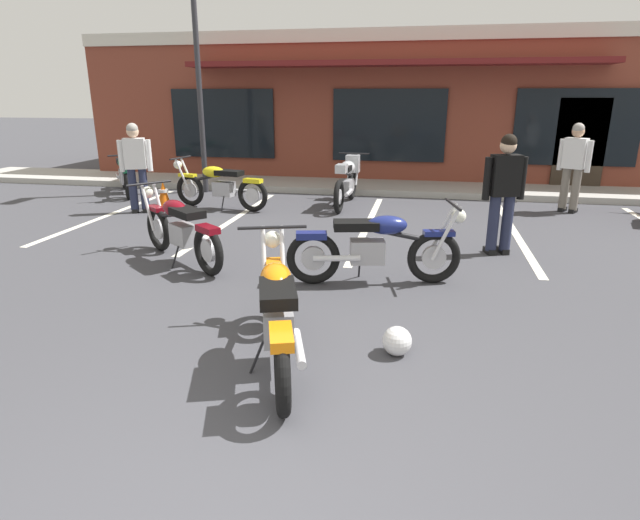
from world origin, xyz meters
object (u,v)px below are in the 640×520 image
Objects in this scene: motorcycle_foreground_classic at (277,311)px; traffic_cone at (164,194)px; person_in_shorts_foreground at (136,163)px; helmet_on_pavement at (397,341)px; motorcycle_cream_vintage at (125,174)px; motorcycle_blue_standard at (376,246)px; person_by_back_row at (574,163)px; parking_lot_lamp_post at (194,35)px; person_in_black_shirt at (504,188)px; motorcycle_green_cafe_racer at (347,179)px; motorcycle_red_sportbike at (180,228)px; motorcycle_silver_naked at (219,185)px.

motorcycle_foreground_classic is 3.86× the size of traffic_cone.
person_in_shorts_foreground reaches higher than helmet_on_pavement.
motorcycle_blue_standard is at bearing -38.09° from motorcycle_cream_vintage.
motorcycle_foreground_classic is 7.83m from person_by_back_row.
parking_lot_lamp_post is at bearing 16.41° from motorcycle_cream_vintage.
person_in_black_shirt reaches higher than motorcycle_cream_vintage.
person_by_back_row is 3.16× the size of traffic_cone.
motorcycle_cream_vintage is 9.26m from helmet_on_pavement.
motorcycle_green_cafe_racer reaches higher than helmet_on_pavement.
motorcycle_foreground_classic is at bearing -119.59° from person_by_back_row.
traffic_cone is (0.18, 0.62, -0.69)m from person_in_shorts_foreground.
parking_lot_lamp_post reaches higher than motorcycle_blue_standard.
traffic_cone is at bearing -172.65° from person_by_back_row.
person_in_shorts_foreground reaches higher than motorcycle_foreground_classic.
motorcycle_red_sportbike and motorcycle_blue_standard have the same top height.
traffic_cone is at bearing 74.00° from person_in_shorts_foreground.
motorcycle_silver_naked is 3.46m from parking_lot_lamp_post.
motorcycle_foreground_classic is at bearing -50.24° from motorcycle_red_sportbike.
person_in_black_shirt is 6.61m from traffic_cone.
person_in_black_shirt is (2.21, 3.65, 0.49)m from motorcycle_foreground_classic.
person_in_shorts_foreground is at bearing -52.67° from motorcycle_cream_vintage.
person_by_back_row is at bearing 11.48° from person_in_shorts_foreground.
person_in_black_shirt is 7.52m from parking_lot_lamp_post.
traffic_cone is (-7.87, -1.02, -0.69)m from person_by_back_row.
motorcycle_silver_naked is 1.00× the size of motorcycle_blue_standard.
motorcycle_cream_vintage is (-5.52, 6.91, 0.00)m from motorcycle_foreground_classic.
person_by_back_row is at bearing 55.35° from motorcycle_blue_standard.
traffic_cone is at bearing 120.59° from motorcycle_red_sportbike.
motorcycle_cream_vintage is at bearing 127.33° from person_in_shorts_foreground.
helmet_on_pavement is at bearing -55.33° from motorcycle_silver_naked.
parking_lot_lamp_post is (-3.44, 0.73, 2.84)m from motorcycle_green_cafe_racer.
motorcycle_blue_standard is 5.72m from person_in_shorts_foreground.
person_in_shorts_foreground reaches higher than traffic_cone.
motorcycle_silver_naked is 6.77m from person_by_back_row.
motorcycle_foreground_classic is at bearing -50.98° from person_in_shorts_foreground.
motorcycle_silver_naked is (-2.82, 5.82, 0.00)m from motorcycle_foreground_classic.
motorcycle_red_sportbike is 1.06× the size of person_in_black_shirt.
parking_lot_lamp_post is (0.34, 2.24, 2.41)m from person_in_shorts_foreground.
traffic_cone is (-1.97, 3.34, -0.20)m from motorcycle_red_sportbike.
person_by_back_row is 8.10m from parking_lot_lamp_post.
parking_lot_lamp_post reaches higher than person_in_shorts_foreground.
traffic_cone is (-4.01, 5.78, -0.20)m from motorcycle_foreground_classic.
motorcycle_green_cafe_racer is 5.11m from motorcycle_cream_vintage.
motorcycle_foreground_classic is at bearing -121.18° from person_in_black_shirt.
helmet_on_pavement is 0.05× the size of parking_lot_lamp_post.
motorcycle_red_sportbike is at bearing -69.96° from parking_lot_lamp_post.
motorcycle_red_sportbike and motorcycle_green_cafe_racer have the same top height.
person_in_black_shirt is at bearing 15.78° from motorcycle_red_sportbike.
motorcycle_blue_standard is at bearing -49.92° from parking_lot_lamp_post.
motorcycle_green_cafe_racer is 6.51m from helmet_on_pavement.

